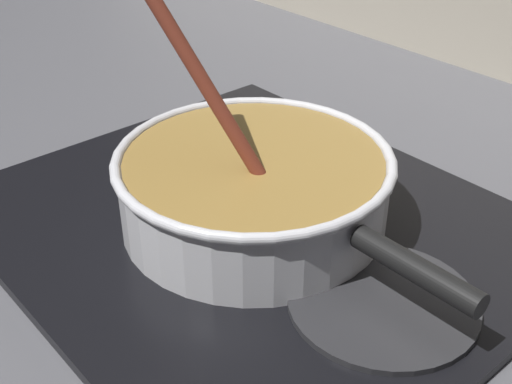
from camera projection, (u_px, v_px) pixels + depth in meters
ground at (74, 339)px, 0.60m from camera, size 2.40×1.60×0.04m
hob_plate at (256, 227)px, 0.70m from camera, size 0.56×0.48×0.01m
burner_ring at (256, 219)px, 0.70m from camera, size 0.17×0.17×0.01m
spare_burner at (383, 302)px, 0.59m from camera, size 0.17×0.17×0.01m
cooking_pan at (256, 188)px, 0.67m from camera, size 0.40×0.28×0.30m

